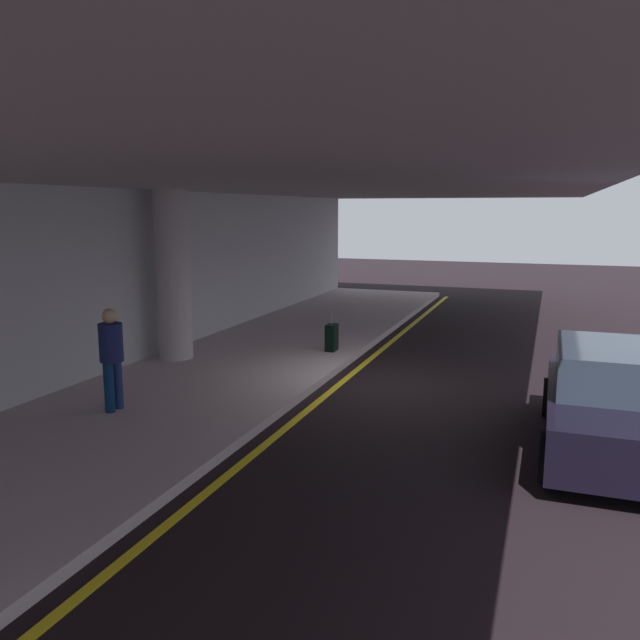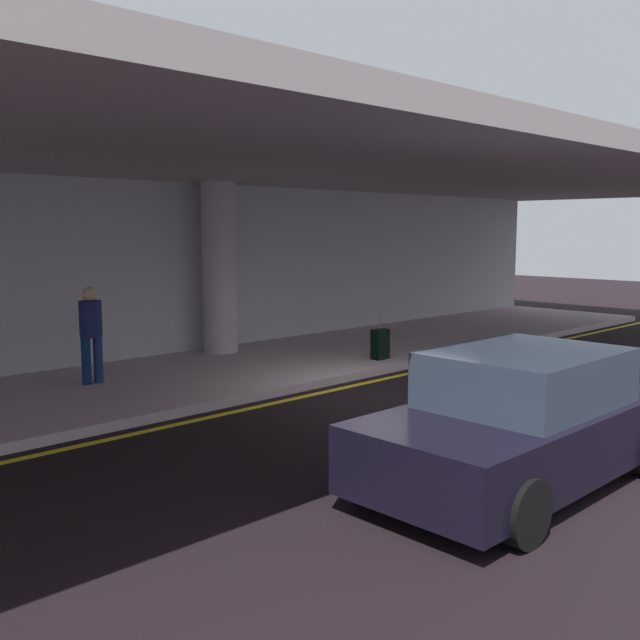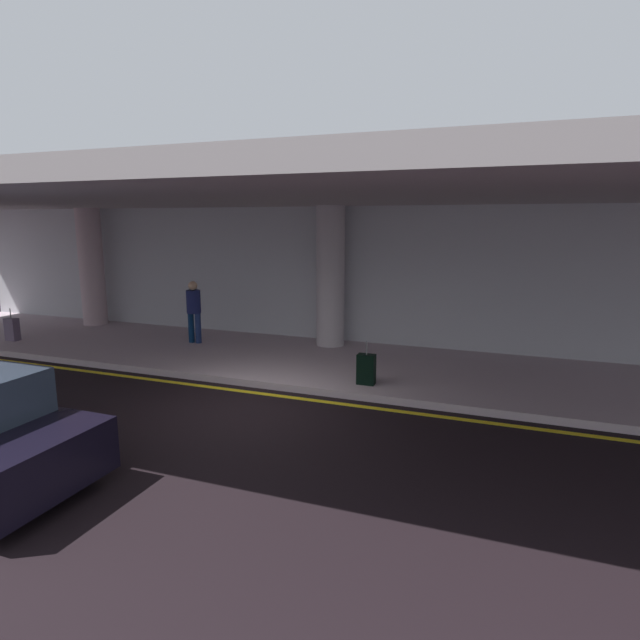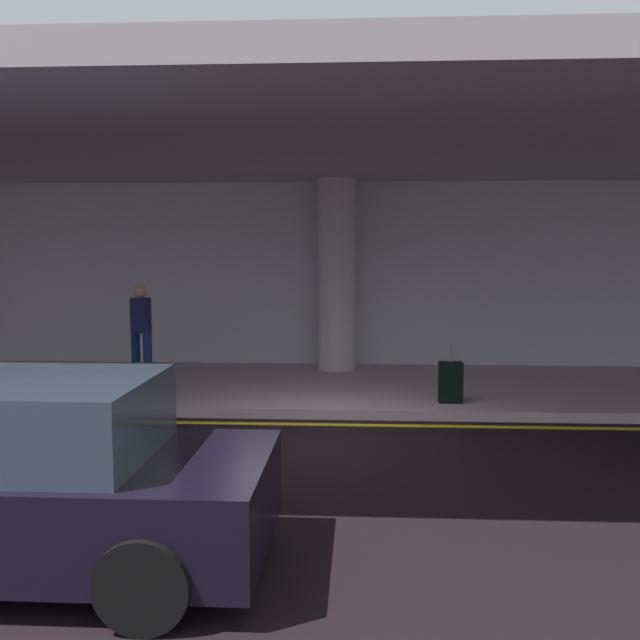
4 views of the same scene
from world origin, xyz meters
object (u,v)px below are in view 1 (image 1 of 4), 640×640
(car_black, at_px, (615,403))
(traveler_with_luggage, at_px, (112,353))
(support_column_left_mid, at_px, (173,275))
(suitcase_upright_secondary, at_px, (332,338))

(car_black, bearing_deg, traveler_with_luggage, 100.24)
(traveler_with_luggage, bearing_deg, support_column_left_mid, -88.71)
(support_column_left_mid, bearing_deg, suitcase_upright_secondary, -58.50)
(car_black, xyz_separation_m, suitcase_upright_secondary, (4.08, 5.62, -0.25))
(traveler_with_luggage, relative_size, suitcase_upright_secondary, 1.87)
(support_column_left_mid, xyz_separation_m, suitcase_upright_secondary, (1.84, -3.00, -1.51))
(support_column_left_mid, xyz_separation_m, traveler_with_luggage, (-3.52, -1.09, -0.86))
(car_black, distance_m, suitcase_upright_secondary, 6.95)
(car_black, relative_size, suitcase_upright_secondary, 4.56)
(support_column_left_mid, bearing_deg, car_black, -104.58)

